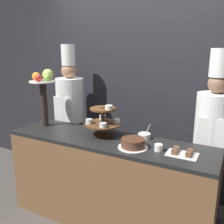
{
  "coord_description": "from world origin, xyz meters",
  "views": [
    {
      "loc": [
        1.11,
        -1.74,
        1.79
      ],
      "look_at": [
        0.0,
        0.38,
        1.18
      ],
      "focal_mm": 40.0,
      "sensor_mm": 36.0,
      "label": 1
    }
  ],
  "objects_px": {
    "cake_round": "(133,143)",
    "cake_square_tray": "(182,153)",
    "fruit_pedestal": "(44,87)",
    "cup_white": "(158,148)",
    "chef_center_left": "(213,133)",
    "tiered_stand": "(103,120)",
    "serving_bowl_far": "(144,136)",
    "chef_left": "(71,111)"
  },
  "relations": [
    {
      "from": "fruit_pedestal",
      "to": "chef_left",
      "type": "distance_m",
      "value": 0.6
    },
    {
      "from": "tiered_stand",
      "to": "fruit_pedestal",
      "type": "xyz_separation_m",
      "value": [
        -0.74,
        -0.02,
        0.29
      ]
    },
    {
      "from": "cake_round",
      "to": "cake_square_tray",
      "type": "relative_size",
      "value": 1.06
    },
    {
      "from": "tiered_stand",
      "to": "fruit_pedestal",
      "type": "height_order",
      "value": "fruit_pedestal"
    },
    {
      "from": "serving_bowl_far",
      "to": "chef_left",
      "type": "bearing_deg",
      "value": 163.15
    },
    {
      "from": "chef_left",
      "to": "cake_round",
      "type": "bearing_deg",
      "value": -28.16
    },
    {
      "from": "cake_round",
      "to": "cake_square_tray",
      "type": "height_order",
      "value": "cake_round"
    },
    {
      "from": "tiered_stand",
      "to": "serving_bowl_far",
      "type": "bearing_deg",
      "value": 13.87
    },
    {
      "from": "fruit_pedestal",
      "to": "cake_square_tray",
      "type": "relative_size",
      "value": 2.53
    },
    {
      "from": "fruit_pedestal",
      "to": "chef_center_left",
      "type": "xyz_separation_m",
      "value": [
        1.74,
        0.47,
        -0.4
      ]
    },
    {
      "from": "fruit_pedestal",
      "to": "cake_round",
      "type": "relative_size",
      "value": 2.39
    },
    {
      "from": "cake_square_tray",
      "to": "tiered_stand",
      "type": "bearing_deg",
      "value": 172.18
    },
    {
      "from": "cake_square_tray",
      "to": "serving_bowl_far",
      "type": "height_order",
      "value": "serving_bowl_far"
    },
    {
      "from": "cup_white",
      "to": "serving_bowl_far",
      "type": "distance_m",
      "value": 0.31
    },
    {
      "from": "fruit_pedestal",
      "to": "cake_square_tray",
      "type": "xyz_separation_m",
      "value": [
        1.56,
        -0.1,
        -0.42
      ]
    },
    {
      "from": "cake_round",
      "to": "serving_bowl_far",
      "type": "xyz_separation_m",
      "value": [
        0.01,
        0.26,
        -0.01
      ]
    },
    {
      "from": "tiered_stand",
      "to": "cup_white",
      "type": "xyz_separation_m",
      "value": [
        0.62,
        -0.12,
        -0.13
      ]
    },
    {
      "from": "cake_round",
      "to": "cake_square_tray",
      "type": "bearing_deg",
      "value": 6.8
    },
    {
      "from": "tiered_stand",
      "to": "serving_bowl_far",
      "type": "distance_m",
      "value": 0.44
    },
    {
      "from": "cake_square_tray",
      "to": "cake_round",
      "type": "bearing_deg",
      "value": -173.2
    },
    {
      "from": "cake_round",
      "to": "cake_square_tray",
      "type": "xyz_separation_m",
      "value": [
        0.42,
        0.05,
        -0.02
      ]
    },
    {
      "from": "cake_round",
      "to": "cake_square_tray",
      "type": "distance_m",
      "value": 0.43
    },
    {
      "from": "cake_square_tray",
      "to": "chef_left",
      "type": "bearing_deg",
      "value": 160.26
    },
    {
      "from": "fruit_pedestal",
      "to": "cup_white",
      "type": "bearing_deg",
      "value": -4.52
    },
    {
      "from": "cake_square_tray",
      "to": "serving_bowl_far",
      "type": "distance_m",
      "value": 0.47
    },
    {
      "from": "fruit_pedestal",
      "to": "serving_bowl_far",
      "type": "distance_m",
      "value": 1.23
    },
    {
      "from": "cake_round",
      "to": "serving_bowl_far",
      "type": "relative_size",
      "value": 1.71
    },
    {
      "from": "cup_white",
      "to": "chef_center_left",
      "type": "height_order",
      "value": "chef_center_left"
    },
    {
      "from": "fruit_pedestal",
      "to": "cup_white",
      "type": "xyz_separation_m",
      "value": [
        1.36,
        -0.11,
        -0.41
      ]
    },
    {
      "from": "cup_white",
      "to": "chef_center_left",
      "type": "xyz_separation_m",
      "value": [
        0.37,
        0.58,
        0.02
      ]
    },
    {
      "from": "cake_round",
      "to": "chef_left",
      "type": "relative_size",
      "value": 0.15
    },
    {
      "from": "cake_round",
      "to": "cup_white",
      "type": "relative_size",
      "value": 3.83
    },
    {
      "from": "tiered_stand",
      "to": "cup_white",
      "type": "distance_m",
      "value": 0.65
    },
    {
      "from": "cake_round",
      "to": "chef_center_left",
      "type": "xyz_separation_m",
      "value": [
        0.6,
        0.61,
        0.01
      ]
    },
    {
      "from": "cake_round",
      "to": "cup_white",
      "type": "xyz_separation_m",
      "value": [
        0.22,
        0.04,
        -0.01
      ]
    },
    {
      "from": "serving_bowl_far",
      "to": "tiered_stand",
      "type": "bearing_deg",
      "value": -166.13
    },
    {
      "from": "fruit_pedestal",
      "to": "cup_white",
      "type": "height_order",
      "value": "fruit_pedestal"
    },
    {
      "from": "tiered_stand",
      "to": "cake_square_tray",
      "type": "xyz_separation_m",
      "value": [
        0.82,
        -0.11,
        -0.14
      ]
    },
    {
      "from": "cup_white",
      "to": "cake_square_tray",
      "type": "height_order",
      "value": "cup_white"
    },
    {
      "from": "cup_white",
      "to": "fruit_pedestal",
      "type": "bearing_deg",
      "value": 175.48
    },
    {
      "from": "serving_bowl_far",
      "to": "chef_center_left",
      "type": "relative_size",
      "value": 0.09
    },
    {
      "from": "fruit_pedestal",
      "to": "chef_left",
      "type": "height_order",
      "value": "chef_left"
    }
  ]
}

